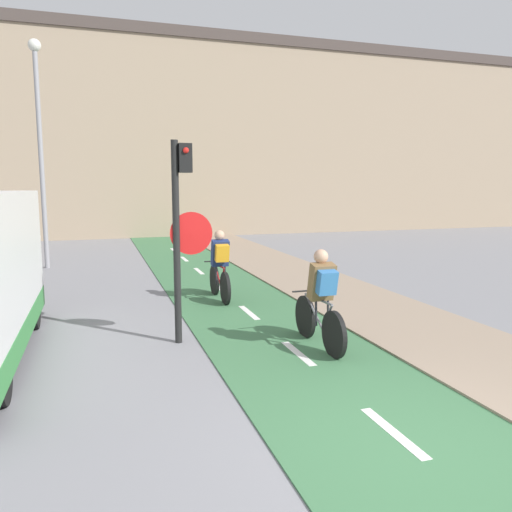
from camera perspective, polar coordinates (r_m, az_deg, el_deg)
ground_plane at (r=5.16m, az=18.63°, el=-21.19°), size 120.00×120.00×0.00m
bike_lane at (r=5.16m, az=18.57°, el=-21.05°), size 2.57×60.00×0.02m
building_row_background at (r=26.91m, az=-12.08°, el=13.08°), size 60.00×5.20×9.80m
traffic_light_pole at (r=7.82m, az=-8.52°, el=4.14°), size 0.67×0.25×3.17m
street_lamp_far at (r=16.31m, az=-23.51°, el=13.00°), size 0.36×0.36×6.64m
cyclist_near at (r=7.69m, az=7.40°, el=-5.25°), size 0.46×1.74×1.53m
cyclist_far at (r=10.83m, az=-4.13°, el=-1.32°), size 0.46×1.70×1.53m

